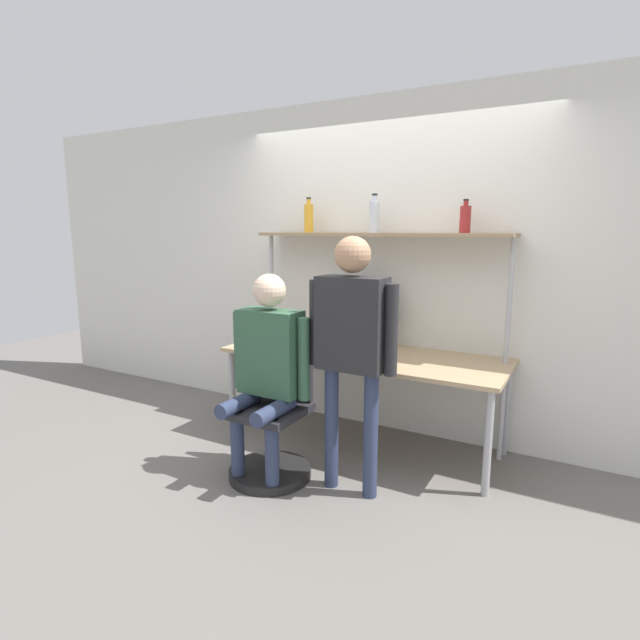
{
  "coord_description": "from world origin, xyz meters",
  "views": [
    {
      "loc": [
        1.53,
        -2.98,
        1.67
      ],
      "look_at": [
        -0.04,
        -0.18,
        1.08
      ],
      "focal_mm": 28.0,
      "sensor_mm": 36.0,
      "label": 1
    }
  ],
  "objects_px": {
    "laptop": "(315,345)",
    "bottle_clear": "(374,216)",
    "bottle_amber": "(309,218)",
    "bottle_red": "(465,219)",
    "monitor": "(361,310)",
    "office_chair": "(273,433)",
    "person_standing": "(352,333)",
    "person_seated": "(267,360)",
    "cell_phone": "(339,357)"
  },
  "relations": [
    {
      "from": "person_seated",
      "to": "bottle_clear",
      "type": "distance_m",
      "value": 1.43
    },
    {
      "from": "bottle_clear",
      "to": "bottle_amber",
      "type": "xyz_separation_m",
      "value": [
        -0.59,
        0.0,
        -0.0
      ]
    },
    {
      "from": "bottle_amber",
      "to": "bottle_red",
      "type": "distance_m",
      "value": 1.28
    },
    {
      "from": "person_standing",
      "to": "bottle_clear",
      "type": "height_order",
      "value": "bottle_clear"
    },
    {
      "from": "bottle_red",
      "to": "cell_phone",
      "type": "bearing_deg",
      "value": -148.74
    },
    {
      "from": "cell_phone",
      "to": "bottle_amber",
      "type": "height_order",
      "value": "bottle_amber"
    },
    {
      "from": "monitor",
      "to": "bottle_clear",
      "type": "xyz_separation_m",
      "value": [
        0.11,
        -0.03,
        0.75
      ]
    },
    {
      "from": "bottle_clear",
      "to": "bottle_amber",
      "type": "height_order",
      "value": "bottle_clear"
    },
    {
      "from": "person_seated",
      "to": "cell_phone",
      "type": "bearing_deg",
      "value": 68.53
    },
    {
      "from": "cell_phone",
      "to": "office_chair",
      "type": "distance_m",
      "value": 0.73
    },
    {
      "from": "laptop",
      "to": "person_seated",
      "type": "distance_m",
      "value": 0.64
    },
    {
      "from": "bottle_clear",
      "to": "person_standing",
      "type": "bearing_deg",
      "value": -74.1
    },
    {
      "from": "person_seated",
      "to": "person_standing",
      "type": "xyz_separation_m",
      "value": [
        0.56,
        0.11,
        0.21
      ]
    },
    {
      "from": "monitor",
      "to": "bottle_amber",
      "type": "xyz_separation_m",
      "value": [
        -0.48,
        -0.03,
        0.74
      ]
    },
    {
      "from": "monitor",
      "to": "laptop",
      "type": "height_order",
      "value": "monitor"
    },
    {
      "from": "bottle_red",
      "to": "monitor",
      "type": "bearing_deg",
      "value": 178.13
    },
    {
      "from": "bottle_clear",
      "to": "bottle_red",
      "type": "height_order",
      "value": "bottle_clear"
    },
    {
      "from": "bottle_clear",
      "to": "bottle_amber",
      "type": "bearing_deg",
      "value": 180.0
    },
    {
      "from": "laptop",
      "to": "bottle_clear",
      "type": "bearing_deg",
      "value": 53.55
    },
    {
      "from": "bottle_clear",
      "to": "bottle_amber",
      "type": "relative_size",
      "value": 1.04
    },
    {
      "from": "monitor",
      "to": "bottle_clear",
      "type": "bearing_deg",
      "value": -13.33
    },
    {
      "from": "monitor",
      "to": "person_seated",
      "type": "distance_m",
      "value": 1.1
    },
    {
      "from": "laptop",
      "to": "bottle_red",
      "type": "bearing_deg",
      "value": 22.06
    },
    {
      "from": "laptop",
      "to": "person_standing",
      "type": "xyz_separation_m",
      "value": [
        0.56,
        -0.53,
        0.25
      ]
    },
    {
      "from": "laptop",
      "to": "office_chair",
      "type": "bearing_deg",
      "value": -89.45
    },
    {
      "from": "bottle_red",
      "to": "bottle_amber",
      "type": "bearing_deg",
      "value": 180.0
    },
    {
      "from": "office_chair",
      "to": "bottle_red",
      "type": "height_order",
      "value": "bottle_red"
    },
    {
      "from": "person_seated",
      "to": "person_standing",
      "type": "height_order",
      "value": "person_standing"
    },
    {
      "from": "monitor",
      "to": "person_seated",
      "type": "relative_size",
      "value": 0.4
    },
    {
      "from": "person_standing",
      "to": "monitor",
      "type": "bearing_deg",
      "value": 111.41
    },
    {
      "from": "office_chair",
      "to": "person_standing",
      "type": "height_order",
      "value": "person_standing"
    },
    {
      "from": "monitor",
      "to": "cell_phone",
      "type": "xyz_separation_m",
      "value": [
        0.05,
        -0.49,
        -0.28
      ]
    },
    {
      "from": "bottle_amber",
      "to": "bottle_red",
      "type": "bearing_deg",
      "value": 0.0
    },
    {
      "from": "person_seated",
      "to": "bottle_clear",
      "type": "xyz_separation_m",
      "value": [
        0.29,
        1.04,
        0.94
      ]
    },
    {
      "from": "office_chair",
      "to": "bottle_amber",
      "type": "xyz_separation_m",
      "value": [
        -0.3,
        0.99,
        1.46
      ]
    },
    {
      "from": "laptop",
      "to": "bottle_amber",
      "type": "bearing_deg",
      "value": 125.97
    },
    {
      "from": "cell_phone",
      "to": "office_chair",
      "type": "relative_size",
      "value": 0.16
    },
    {
      "from": "monitor",
      "to": "cell_phone",
      "type": "bearing_deg",
      "value": -84.3
    },
    {
      "from": "bottle_amber",
      "to": "bottle_clear",
      "type": "bearing_deg",
      "value": -0.0
    },
    {
      "from": "bottle_clear",
      "to": "monitor",
      "type": "bearing_deg",
      "value": 166.67
    },
    {
      "from": "laptop",
      "to": "cell_phone",
      "type": "bearing_deg",
      "value": -13.8
    },
    {
      "from": "laptop",
      "to": "person_standing",
      "type": "height_order",
      "value": "person_standing"
    },
    {
      "from": "monitor",
      "to": "person_standing",
      "type": "distance_m",
      "value": 1.03
    },
    {
      "from": "laptop",
      "to": "cell_phone",
      "type": "relative_size",
      "value": 2.09
    },
    {
      "from": "bottle_clear",
      "to": "bottle_amber",
      "type": "distance_m",
      "value": 0.59
    },
    {
      "from": "office_chair",
      "to": "monitor",
      "type": "bearing_deg",
      "value": 79.99
    },
    {
      "from": "cell_phone",
      "to": "person_standing",
      "type": "xyz_separation_m",
      "value": [
        0.33,
        -0.48,
        0.3
      ]
    },
    {
      "from": "office_chair",
      "to": "bottle_red",
      "type": "relative_size",
      "value": 4.02
    },
    {
      "from": "bottle_amber",
      "to": "person_standing",
      "type": "bearing_deg",
      "value": -47.58
    },
    {
      "from": "laptop",
      "to": "bottle_clear",
      "type": "distance_m",
      "value": 1.09
    }
  ]
}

